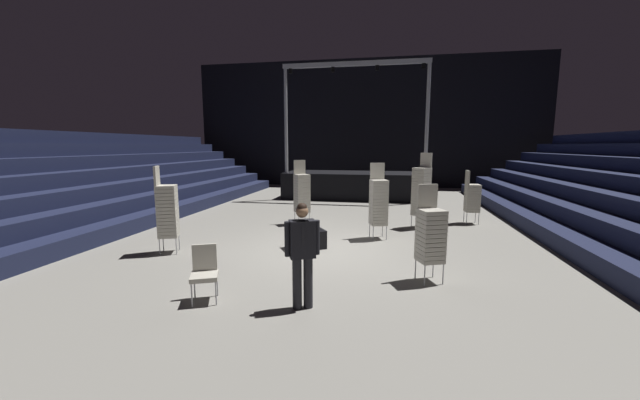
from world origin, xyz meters
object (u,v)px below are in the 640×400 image
at_px(chair_stack_front_right, 167,210).
at_px(chair_stack_mid_left, 421,191).
at_px(man_with_tie, 302,250).
at_px(stage_riser, 355,183).
at_px(chair_stack_mid_centre, 472,197).
at_px(loose_chair_near_man, 204,270).
at_px(chair_stack_front_left, 379,201).
at_px(chair_stack_rear_left, 302,192).
at_px(chair_stack_mid_right, 430,234).
at_px(equipment_road_case, 307,239).

height_order(chair_stack_front_right, chair_stack_mid_left, chair_stack_mid_left).
height_order(man_with_tie, chair_stack_front_right, chair_stack_front_right).
bearing_deg(stage_riser, chair_stack_mid_left, -67.30).
bearing_deg(chair_stack_front_right, chair_stack_mid_left, 100.79).
bearing_deg(chair_stack_mid_centre, man_with_tie, -31.89).
bearing_deg(stage_riser, loose_chair_near_man, -96.23).
bearing_deg(chair_stack_front_right, loose_chair_near_man, 21.59).
xyz_separation_m(chair_stack_front_left, chair_stack_rear_left, (-2.58, 1.52, 0.00)).
distance_m(man_with_tie, chair_stack_front_right, 4.61).
bearing_deg(chair_stack_mid_centre, chair_stack_front_left, -52.07).
relative_size(stage_riser, chair_stack_mid_right, 3.73).
relative_size(chair_stack_front_left, chair_stack_front_right, 1.00).
relative_size(chair_stack_front_left, chair_stack_rear_left, 1.00).
xyz_separation_m(stage_riser, loose_chair_near_man, (-1.39, -12.75, -0.20)).
height_order(chair_stack_mid_right, loose_chair_near_man, chair_stack_mid_right).
distance_m(man_with_tie, chair_stack_rear_left, 6.43).
distance_m(chair_stack_mid_left, chair_stack_mid_right, 4.79).
height_order(chair_stack_front_right, loose_chair_near_man, chair_stack_front_right).
height_order(man_with_tie, loose_chair_near_man, man_with_tie).
height_order(chair_stack_rear_left, loose_chair_near_man, chair_stack_rear_left).
bearing_deg(chair_stack_front_right, equipment_road_case, 85.95).
bearing_deg(man_with_tie, chair_stack_mid_right, -167.11).
relative_size(chair_stack_mid_left, loose_chair_near_man, 2.53).
xyz_separation_m(chair_stack_front_left, chair_stack_mid_centre, (3.04, 2.61, -0.17)).
bearing_deg(chair_stack_front_left, stage_riser, -98.20).
distance_m(chair_stack_mid_left, loose_chair_near_man, 7.59).
height_order(chair_stack_front_left, equipment_road_case, chair_stack_front_left).
bearing_deg(chair_stack_mid_right, chair_stack_mid_left, -114.78).
relative_size(chair_stack_mid_right, chair_stack_mid_centre, 1.05).
height_order(chair_stack_mid_centre, equipment_road_case, chair_stack_mid_centre).
height_order(stage_riser, chair_stack_mid_centre, stage_riser).
height_order(stage_riser, chair_stack_mid_left, stage_riser).
xyz_separation_m(man_with_tie, chair_stack_mid_right, (2.13, 1.60, -0.04)).
relative_size(man_with_tie, chair_stack_front_left, 0.81).
bearing_deg(chair_stack_mid_centre, loose_chair_near_man, -41.06).
xyz_separation_m(chair_stack_front_right, chair_stack_rear_left, (2.42, 3.87, 0.00)).
distance_m(chair_stack_front_right, chair_stack_mid_left, 7.46).
relative_size(man_with_tie, chair_stack_rear_left, 0.81).
height_order(chair_stack_front_right, chair_stack_rear_left, same).
bearing_deg(loose_chair_near_man, chair_stack_front_left, -143.53).
bearing_deg(chair_stack_mid_left, stage_riser, -27.39).
bearing_deg(chair_stack_front_right, chair_stack_rear_left, 126.34).
height_order(chair_stack_front_right, equipment_road_case, chair_stack_front_right).
bearing_deg(equipment_road_case, chair_stack_mid_left, 44.10).
distance_m(chair_stack_front_right, chair_stack_mid_right, 6.13).
xyz_separation_m(chair_stack_front_left, chair_stack_mid_left, (1.29, 1.64, 0.13)).
distance_m(chair_stack_rear_left, equipment_road_case, 3.08).
bearing_deg(chair_stack_mid_left, chair_stack_mid_right, 127.25).
relative_size(chair_stack_front_left, chair_stack_mid_right, 1.14).
relative_size(chair_stack_mid_left, equipment_road_case, 2.66).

